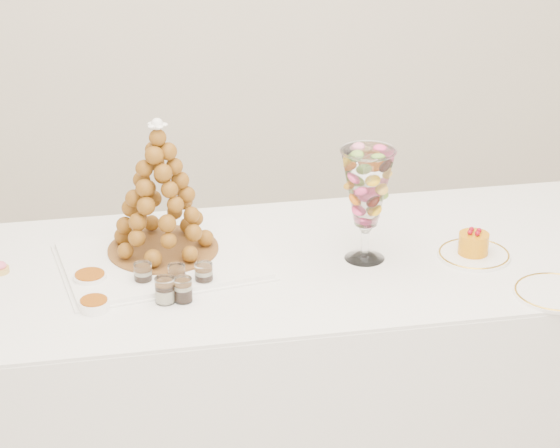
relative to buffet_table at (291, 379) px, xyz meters
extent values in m
cube|color=white|center=(0.00, 0.00, -0.01)|extent=(2.21, 1.01, 0.81)
cube|color=white|center=(0.00, 0.00, 0.40)|extent=(2.20, 1.00, 0.01)
cube|color=white|center=(-0.38, 0.03, 0.42)|extent=(0.63, 0.53, 0.02)
cylinder|color=white|center=(0.22, -0.01, 0.42)|extent=(0.12, 0.12, 0.02)
cylinder|color=white|center=(0.22, -0.01, 0.47)|extent=(0.03, 0.03, 0.08)
sphere|color=white|center=(0.22, -0.01, 0.51)|extent=(0.04, 0.04, 0.04)
cylinder|color=white|center=(0.54, -0.03, 0.41)|extent=(0.21, 0.21, 0.01)
cylinder|color=white|center=(0.70, -0.29, 0.41)|extent=(0.23, 0.23, 0.01)
cylinder|color=tan|center=(-0.84, 0.03, 0.42)|extent=(0.05, 0.05, 0.02)
cylinder|color=white|center=(-0.43, -0.10, 0.44)|extent=(0.05, 0.05, 0.07)
cylinder|color=white|center=(-0.34, -0.12, 0.44)|extent=(0.06, 0.06, 0.07)
cylinder|color=white|center=(-0.26, -0.12, 0.44)|extent=(0.05, 0.05, 0.07)
cylinder|color=white|center=(-0.37, -0.21, 0.45)|extent=(0.07, 0.07, 0.07)
cylinder|color=white|center=(-0.32, -0.21, 0.44)|extent=(0.06, 0.06, 0.07)
cylinder|color=white|center=(-0.58, -0.08, 0.42)|extent=(0.09, 0.09, 0.03)
cylinder|color=white|center=(-0.56, -0.22, 0.42)|extent=(0.08, 0.08, 0.03)
cylinder|color=brown|center=(-0.37, 0.08, 0.43)|extent=(0.33, 0.33, 0.01)
cone|color=brown|center=(-0.37, 0.08, 0.63)|extent=(0.34, 0.34, 0.39)
sphere|color=white|center=(-0.37, 0.08, 0.82)|extent=(0.04, 0.04, 0.04)
cylinder|color=orange|center=(0.54, -0.03, 0.45)|extent=(0.09, 0.09, 0.06)
sphere|color=maroon|center=(0.55, -0.03, 0.49)|extent=(0.02, 0.02, 0.02)
sphere|color=maroon|center=(0.53, -0.02, 0.49)|extent=(0.02, 0.02, 0.02)
sphere|color=maroon|center=(0.52, -0.04, 0.49)|extent=(0.02, 0.02, 0.02)
sphere|color=maroon|center=(0.54, -0.05, 0.49)|extent=(0.02, 0.02, 0.02)
camera|label=1|loc=(-0.37, -2.83, 1.84)|focal=70.00mm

